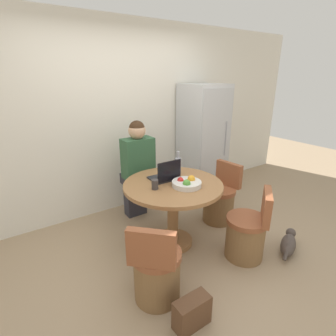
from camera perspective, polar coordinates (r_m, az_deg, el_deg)
The scene contains 14 objects.
ground_plane at distance 3.00m, azimuth 3.67°, elevation -19.55°, with size 12.00×12.00×0.00m, color #9E8466.
wall_back at distance 3.74m, azimuth -11.10°, elevation 10.22°, with size 7.00×0.06×2.60m.
refrigerator at distance 4.21m, azimuth 7.53°, elevation 5.65°, with size 0.61×0.63×1.77m.
dining_table at distance 2.95m, azimuth 1.10°, elevation -6.72°, with size 1.10×1.10×0.77m.
chair_near_left_corner at distance 2.44m, azimuth -2.51°, elevation -21.71°, with size 0.50×0.50×0.80m.
chair_near_right_corner at distance 3.02m, azimuth 16.81°, elevation -13.63°, with size 0.50×0.50×0.80m.
chair_right_side at distance 3.63m, azimuth 11.13°, elevation -7.13°, with size 0.44×0.43×0.80m.
person_seated at distance 3.48m, azimuth -6.78°, elevation 0.43°, with size 0.40×0.37×1.36m.
laptop at distance 2.95m, azimuth -0.60°, elevation -1.69°, with size 0.30×0.25×0.24m.
fruit_bowl at distance 2.80m, azimuth 4.11°, elevation -3.31°, with size 0.31×0.31×0.10m.
coffee_cup at distance 2.72m, azimuth -2.86°, elevation -3.60°, with size 0.07×0.07×0.10m.
bottle at distance 3.09m, azimuth 2.18°, elevation 0.50°, with size 0.07×0.07×0.29m.
cat at distance 3.35m, azimuth 24.72°, elevation -14.77°, with size 0.49×0.31×0.19m.
handbag at distance 2.36m, azimuth 5.22°, elevation -28.87°, with size 0.30×0.14×0.26m.
Camera 1 is at (-1.45, -1.81, 1.90)m, focal length 28.00 mm.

